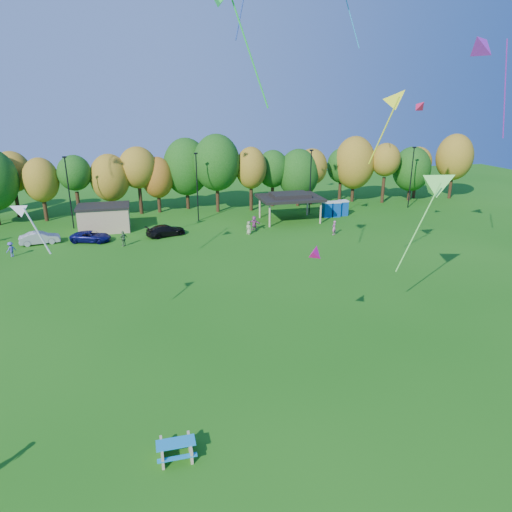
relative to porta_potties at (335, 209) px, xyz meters
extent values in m
plane|color=#19600F|center=(-21.02, -37.69, -1.10)|extent=(160.00, 160.00, 0.00)
cylinder|color=black|center=(-43.15, 10.56, 0.80)|extent=(0.50, 0.50, 3.79)
ellipsoid|color=olive|center=(-43.15, 10.56, 5.22)|extent=(4.94, 4.94, 5.58)
cylinder|color=black|center=(-39.03, 7.32, 0.57)|extent=(0.50, 0.50, 3.34)
ellipsoid|color=olive|center=(-39.03, 7.32, 4.47)|extent=(4.61, 4.61, 5.88)
cylinder|color=black|center=(-34.74, 7.16, 0.81)|extent=(0.50, 0.50, 3.82)
ellipsoid|color=#144C0F|center=(-34.74, 7.16, 5.26)|extent=(4.43, 4.43, 4.73)
cylinder|color=black|center=(-30.32, 7.81, 0.53)|extent=(0.50, 0.50, 3.25)
ellipsoid|color=olive|center=(-30.32, 7.81, 4.32)|extent=(5.33, 5.33, 6.53)
cylinder|color=black|center=(-26.47, 8.38, 0.88)|extent=(0.50, 0.50, 3.96)
ellipsoid|color=olive|center=(-26.47, 8.38, 5.51)|extent=(5.31, 5.31, 5.82)
cylinder|color=black|center=(-23.87, 8.65, 0.43)|extent=(0.50, 0.50, 3.05)
ellipsoid|color=#995914|center=(-23.87, 8.65, 3.98)|extent=(4.54, 4.54, 5.87)
cylinder|color=black|center=(-19.60, 9.84, 0.79)|extent=(0.50, 0.50, 3.77)
ellipsoid|color=#144C0F|center=(-19.60, 9.84, 5.19)|extent=(6.69, 6.69, 8.35)
cylinder|color=black|center=(-15.56, 6.85, 1.04)|extent=(0.50, 0.50, 4.28)
ellipsoid|color=#144C0F|center=(-15.56, 6.85, 6.04)|extent=(6.64, 6.64, 8.01)
cylinder|color=black|center=(-10.61, 6.52, 0.78)|extent=(0.50, 0.50, 3.76)
ellipsoid|color=olive|center=(-10.61, 6.52, 5.17)|extent=(4.49, 4.49, 6.02)
cylinder|color=black|center=(-6.73, 8.56, 0.62)|extent=(0.50, 0.50, 3.43)
ellipsoid|color=#144C0F|center=(-6.73, 8.56, 4.62)|extent=(4.77, 4.77, 5.63)
cylinder|color=black|center=(-2.91, 7.71, 0.38)|extent=(0.50, 0.50, 2.95)
ellipsoid|color=#144C0F|center=(-2.91, 7.71, 3.83)|extent=(6.14, 6.14, 7.54)
cylinder|color=black|center=(-0.63, 8.17, 0.66)|extent=(0.50, 0.50, 3.52)
ellipsoid|color=olive|center=(-0.63, 8.17, 4.77)|extent=(4.78, 4.78, 5.53)
cylinder|color=black|center=(5.04, 9.83, 0.60)|extent=(0.50, 0.50, 3.39)
ellipsoid|color=#144C0F|center=(5.04, 9.83, 4.55)|extent=(4.54, 4.54, 5.46)
cylinder|color=black|center=(6.68, 8.55, 0.76)|extent=(0.50, 0.50, 3.72)
ellipsoid|color=olive|center=(6.68, 8.55, 5.10)|extent=(6.32, 6.32, 8.24)
cylinder|color=black|center=(10.97, 6.59, 0.93)|extent=(0.50, 0.50, 4.06)
ellipsoid|color=olive|center=(10.97, 6.59, 5.67)|extent=(4.50, 4.50, 5.13)
cylinder|color=black|center=(16.05, 7.12, 0.43)|extent=(0.50, 0.50, 3.05)
ellipsoid|color=#144C0F|center=(16.05, 7.12, 3.99)|extent=(5.97, 5.97, 7.05)
cylinder|color=black|center=(17.96, 8.67, 0.68)|extent=(0.50, 0.50, 3.55)
ellipsoid|color=olive|center=(17.96, 8.67, 4.83)|extent=(4.60, 4.60, 4.99)
cylinder|color=black|center=(23.49, 6.83, 0.94)|extent=(0.50, 0.50, 4.07)
ellipsoid|color=olive|center=(23.49, 6.83, 5.68)|extent=(5.83, 5.83, 7.42)
cylinder|color=black|center=(-35.02, 2.31, 3.40)|extent=(0.16, 0.16, 9.00)
cube|color=black|center=(-35.02, 2.31, 7.90)|extent=(0.50, 0.25, 0.18)
cylinder|color=black|center=(-19.02, 2.31, 3.40)|extent=(0.16, 0.16, 9.00)
cube|color=black|center=(-19.02, 2.31, 7.90)|extent=(0.50, 0.25, 0.18)
cylinder|color=black|center=(-3.02, 2.31, 3.40)|extent=(0.16, 0.16, 9.00)
cube|color=black|center=(-3.02, 2.31, 7.90)|extent=(0.50, 0.25, 0.18)
cylinder|color=black|center=(12.98, 2.31, 3.40)|extent=(0.16, 0.16, 9.00)
cube|color=black|center=(12.98, 2.31, 7.90)|extent=(0.50, 0.25, 0.18)
cube|color=tan|center=(-31.02, 0.31, 0.40)|extent=(6.00, 4.00, 3.00)
cube|color=black|center=(-31.02, 0.31, 2.03)|extent=(6.30, 4.30, 0.25)
cylinder|color=tan|center=(-10.52, -3.19, 0.40)|extent=(0.24, 0.24, 3.00)
cylinder|color=tan|center=(-3.52, -3.19, 0.40)|extent=(0.24, 0.24, 3.00)
cylinder|color=tan|center=(-10.52, 1.81, 0.40)|extent=(0.24, 0.24, 3.00)
cylinder|color=tan|center=(-3.52, 1.81, 0.40)|extent=(0.24, 0.24, 3.00)
cube|color=black|center=(-7.02, -0.69, 2.05)|extent=(8.20, 6.20, 0.35)
cube|color=black|center=(-7.02, -0.69, 2.45)|extent=(5.00, 3.50, 0.45)
cube|color=#0C46A3|center=(-1.30, -0.07, -0.10)|extent=(1.10, 1.10, 2.00)
cube|color=silver|center=(-1.30, -0.07, 0.99)|extent=(1.15, 1.15, 0.18)
cube|color=#0C46A3|center=(0.00, -0.15, -0.10)|extent=(1.10, 1.10, 2.00)
cube|color=silver|center=(0.00, -0.15, 0.99)|extent=(1.15, 1.15, 0.18)
cube|color=#0C46A3|center=(1.30, 0.22, -0.10)|extent=(1.10, 1.10, 2.00)
cube|color=silver|center=(1.30, 0.22, 0.99)|extent=(1.15, 1.15, 0.18)
cube|color=tan|center=(-26.33, -40.72, -0.74)|extent=(0.13, 1.43, 0.71)
cube|color=tan|center=(-25.04, -40.71, -0.74)|extent=(0.13, 1.43, 0.71)
cube|color=#1686C6|center=(-25.68, -40.71, -0.36)|extent=(1.78, 0.75, 0.06)
cube|color=#1686C6|center=(-25.68, -41.32, -0.66)|extent=(1.78, 0.26, 0.05)
cube|color=#1686C6|center=(-25.69, -40.10, -0.66)|extent=(1.78, 0.26, 0.05)
imported|color=#B0AFB5|center=(-37.91, -3.76, -0.39)|extent=(4.47, 2.12, 1.42)
imported|color=#0E0F54|center=(-32.35, -4.34, -0.47)|extent=(4.91, 3.37, 1.25)
imported|color=black|center=(-23.78, -4.03, -0.41)|extent=(5.09, 3.29, 1.37)
imported|color=#5851B2|center=(-39.98, -7.85, -0.30)|extent=(1.16, 1.14, 1.59)
imported|color=#C95F98|center=(-3.91, -8.56, -0.23)|extent=(0.76, 0.70, 1.74)
imported|color=#95A26F|center=(-13.92, -5.76, -0.30)|extent=(0.83, 0.93, 1.59)
imported|color=#9D417E|center=(-12.83, -4.17, -0.19)|extent=(1.71, 1.35, 1.81)
imported|color=#4A7044|center=(-28.63, -7.00, -0.22)|extent=(1.06, 0.98, 1.75)
cylinder|color=navy|center=(-17.61, -18.92, 20.83)|extent=(1.15, 1.06, 3.79)
cone|color=#DB0C7D|center=(-16.73, -34.47, 6.18)|extent=(1.33, 1.40, 1.13)
cone|color=#DC1945|center=(0.35, -17.44, 14.01)|extent=(1.29, 1.57, 1.42)
cylinder|color=#1CD837|center=(-19.23, -28.60, 17.29)|extent=(2.49, 0.27, 6.61)
cylinder|color=#23A1E0|center=(-2.90, -7.73, 22.64)|extent=(2.08, 0.74, 5.67)
cone|color=purple|center=(0.88, -23.78, 18.76)|extent=(3.18, 2.97, 2.61)
cylinder|color=purple|center=(2.97, -24.96, 15.16)|extent=(2.51, 1.48, 7.55)
cone|color=#6DE952|center=(-5.48, -29.97, 9.00)|extent=(3.36, 2.96, 2.90)
cylinder|color=#6DE952|center=(-7.47, -30.62, 5.85)|extent=(2.40, 0.86, 6.61)
cone|color=silver|center=(-33.14, -30.46, 8.70)|extent=(1.22, 0.98, 1.17)
cylinder|color=silver|center=(-32.25, -30.54, 7.35)|extent=(1.12, 0.20, 2.85)
cone|color=#D8E618|center=(-7.74, -26.80, 14.62)|extent=(2.66, 2.44, 2.13)
cylinder|color=#D8E618|center=(-9.06, -27.50, 12.37)|extent=(1.64, 0.94, 4.73)
camera|label=1|loc=(-26.30, -58.03, 14.52)|focal=32.00mm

